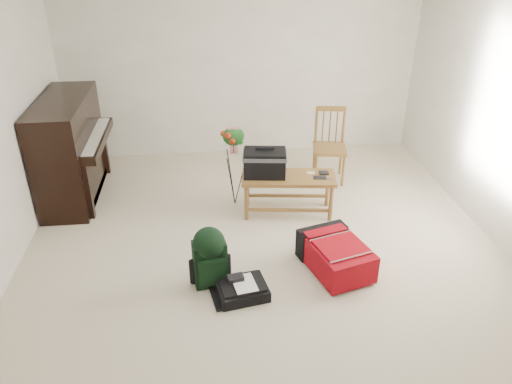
{
  "coord_description": "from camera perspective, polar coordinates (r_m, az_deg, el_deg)",
  "views": [
    {
      "loc": [
        -0.54,
        -4.19,
        3.07
      ],
      "look_at": [
        -0.05,
        0.35,
        0.58
      ],
      "focal_mm": 35.0,
      "sensor_mm": 36.0,
      "label": 1
    }
  ],
  "objects": [
    {
      "name": "piano",
      "position": [
        6.51,
        -20.39,
        4.42
      ],
      "size": [
        0.71,
        1.5,
        1.25
      ],
      "color": "black",
      "rests_on": "floor"
    },
    {
      "name": "wall_back",
      "position": [
        7.19,
        -1.72,
        13.94
      ],
      "size": [
        5.0,
        0.04,
        2.5
      ],
      "primitive_type": "cube",
      "color": "white",
      "rests_on": "floor"
    },
    {
      "name": "green_backpack",
      "position": [
        4.7,
        -5.33,
        -7.1
      ],
      "size": [
        0.34,
        0.31,
        0.61
      ],
      "rotation": [
        0.0,
        0.0,
        0.16
      ],
      "color": "black",
      "rests_on": "floor"
    },
    {
      "name": "dining_chair",
      "position": [
        6.63,
        8.35,
        5.2
      ],
      "size": [
        0.48,
        0.48,
        0.96
      ],
      "rotation": [
        0.0,
        0.0,
        -0.16
      ],
      "color": "brown",
      "rests_on": "floor"
    },
    {
      "name": "black_duffel",
      "position": [
        4.71,
        -1.62,
        -11.01
      ],
      "size": [
        0.51,
        0.44,
        0.19
      ],
      "rotation": [
        0.0,
        0.0,
        0.18
      ],
      "color": "black",
      "rests_on": "floor"
    },
    {
      "name": "ceiling",
      "position": [
        4.26,
        1.24,
        20.91
      ],
      "size": [
        5.0,
        5.5,
        0.01
      ],
      "primitive_type": "cube",
      "color": "white",
      "rests_on": "wall_back"
    },
    {
      "name": "red_suitcase",
      "position": [
        5.06,
        8.96,
        -6.8
      ],
      "size": [
        0.69,
        0.87,
        0.32
      ],
      "rotation": [
        0.0,
        0.0,
        0.29
      ],
      "color": "#B50712",
      "rests_on": "floor"
    },
    {
      "name": "flower_stand",
      "position": [
        5.93,
        -2.52,
        2.93
      ],
      "size": [
        0.34,
        0.34,
        1.03
      ],
      "rotation": [
        0.0,
        0.0,
        -0.05
      ],
      "color": "black",
      "rests_on": "floor"
    },
    {
      "name": "floor",
      "position": [
        5.22,
        0.95,
        -7.42
      ],
      "size": [
        5.0,
        5.5,
        0.01
      ],
      "primitive_type": "cube",
      "color": "beige",
      "rests_on": "ground"
    },
    {
      "name": "bench",
      "position": [
        5.7,
        1.85,
        2.74
      ],
      "size": [
        1.12,
        0.56,
        0.83
      ],
      "rotation": [
        0.0,
        0.0,
        -0.13
      ],
      "color": "brown",
      "rests_on": "floor"
    }
  ]
}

